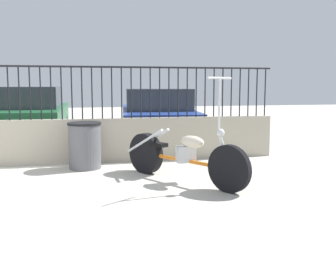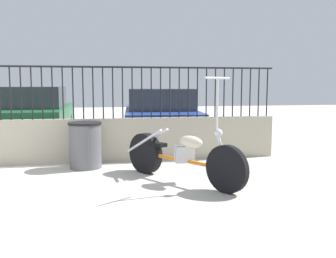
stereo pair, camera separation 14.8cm
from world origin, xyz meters
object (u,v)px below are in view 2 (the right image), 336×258
Objects in this scene: motorcycle_orange at (175,155)px; car_green at (32,115)px; trash_bin at (85,145)px; car_blue at (159,115)px.

motorcycle_orange is 0.47× the size of car_green.
car_green is at bearing 114.13° from trash_bin.
car_blue is (1.79, 3.00, 0.28)m from trash_bin.
car_green is at bearing 91.74° from car_blue.
motorcycle_orange is at bearing -147.36° from car_green.
motorcycle_orange is 1.79m from trash_bin.
car_blue is at bearing 139.82° from motorcycle_orange.
trash_bin is 3.50m from car_blue.
car_green is 3.21m from car_blue.
car_green reaches higher than car_blue.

